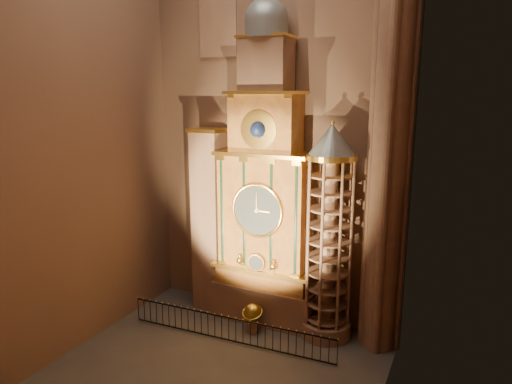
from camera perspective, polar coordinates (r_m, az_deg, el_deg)
The scene contains 11 objects.
floor at distance 22.03m, azimuth -4.64°, elevation -20.84°, with size 14.00×14.00×0.00m, color #383330.
wall_back at distance 23.85m, azimuth 2.28°, elevation 9.79°, with size 22.00×22.00×0.00m, color brown.
wall_left at distance 22.90m, azimuth -20.64°, elevation 8.93°, with size 22.00×22.00×0.00m, color brown.
wall_right at distance 16.09m, azimuth 16.95°, elevation 8.12°, with size 22.00×22.00×0.00m, color brown.
astronomical_clock at distance 23.50m, azimuth 1.18°, elevation -0.90°, with size 5.60×2.41×16.70m.
portrait_tower at distance 25.44m, azimuth -5.81°, elevation -3.49°, with size 1.80×1.60×10.20m.
stair_turret at distance 22.45m, azimuth 9.07°, elevation -5.41°, with size 2.50×2.50×10.80m.
gothic_pier at distance 21.16m, azimuth 16.68°, elevation 8.99°, with size 2.04×2.04×22.00m.
stained_glass_window at distance 25.60m, azimuth -4.81°, elevation 22.28°, with size 2.20×0.14×5.20m.
celestial_globe at distance 24.10m, azimuth -0.46°, elevation -15.17°, with size 1.10×1.04×1.54m.
iron_railing at distance 23.38m, azimuth -3.43°, elevation -16.75°, with size 10.79×0.54×1.27m.
Camera 1 is at (9.48, -15.87, 11.99)m, focal length 32.00 mm.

